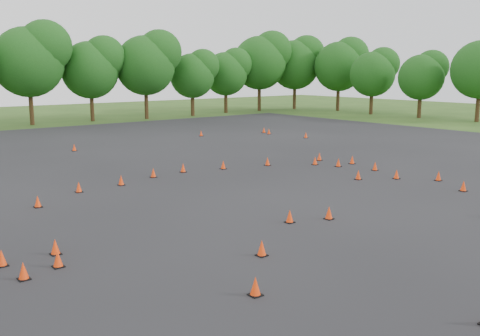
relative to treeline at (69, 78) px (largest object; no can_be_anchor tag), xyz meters
The scene contains 4 objects.
ground 35.77m from the treeline, 97.58° to the right, with size 140.00×140.00×0.00m, color #2D5119.
asphalt_pad 29.89m from the treeline, 99.12° to the right, with size 62.00×62.00×0.00m, color black.
treeline is the anchor object (origin of this frame).
traffic_cones 30.04m from the treeline, 99.01° to the right, with size 35.98×33.52×0.45m.
Camera 1 is at (-14.20, -13.77, 5.39)m, focal length 40.00 mm.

